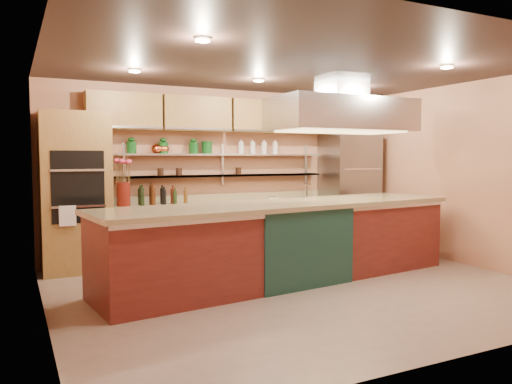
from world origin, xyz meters
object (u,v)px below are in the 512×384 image
flower_vase (124,194)px  copper_kettle (157,149)px  refrigerator (349,190)px  island (285,242)px  green_canister (207,148)px  kitchen_scale (272,197)px

flower_vase → copper_kettle: copper_kettle is taller
copper_kettle → refrigerator: bearing=-3.7°
refrigerator → flower_vase: bearing=179.9°
island → green_canister: bearing=94.2°
island → flower_vase: size_ratio=14.23×
refrigerator → kitchen_scale: refrigerator is taller
kitchen_scale → refrigerator: bearing=-13.1°
kitchen_scale → green_canister: 1.41m
refrigerator → island: bearing=-143.7°
kitchen_scale → flower_vase: bearing=167.2°
island → green_canister: green_canister is taller
flower_vase → kitchen_scale: size_ratio=2.36×
island → flower_vase: flower_vase is taller
refrigerator → green_canister: 2.83m
refrigerator → green_canister: bearing=175.2°
copper_kettle → green_canister: (0.84, 0.00, 0.03)m
island → copper_kettle: size_ratio=27.08×
refrigerator → island: refrigerator is taller
refrigerator → island: 2.96m
island → flower_vase: 2.55m
refrigerator → kitchen_scale: (-1.61, 0.01, -0.08)m
kitchen_scale → island: bearing=-125.8°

